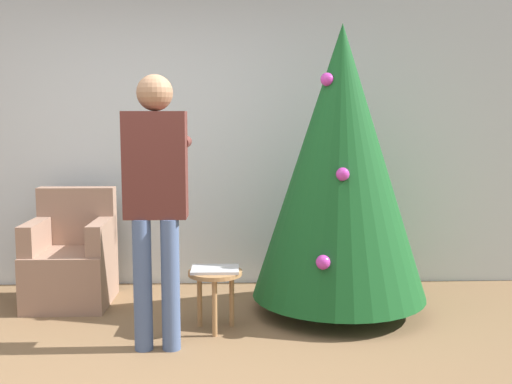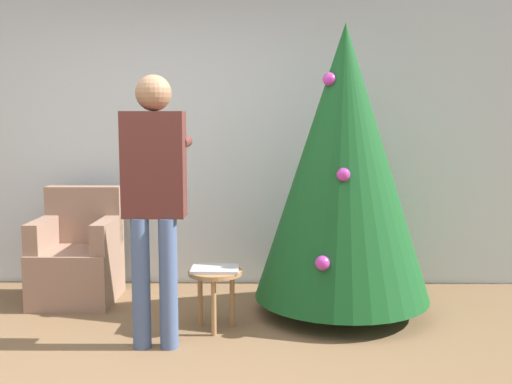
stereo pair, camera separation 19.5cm
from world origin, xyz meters
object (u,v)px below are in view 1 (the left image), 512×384
Objects in this scene: christmas_tree at (340,163)px; armchair at (72,261)px; person_standing at (156,186)px; side_stool at (215,281)px.

christmas_tree is 2.31m from armchair.
side_stool is (0.36, 0.30, -0.71)m from person_standing.
side_stool is at bearing -157.80° from christmas_tree.
christmas_tree is at bearing 22.20° from side_stool.
christmas_tree reaches higher than armchair.
christmas_tree is 5.12× the size of side_stool.
person_standing is (-1.31, -0.68, -0.09)m from christmas_tree.
armchair reaches higher than side_stool.
armchair is (-2.14, 0.29, -0.82)m from christmas_tree.
christmas_tree is at bearing 27.65° from person_standing.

